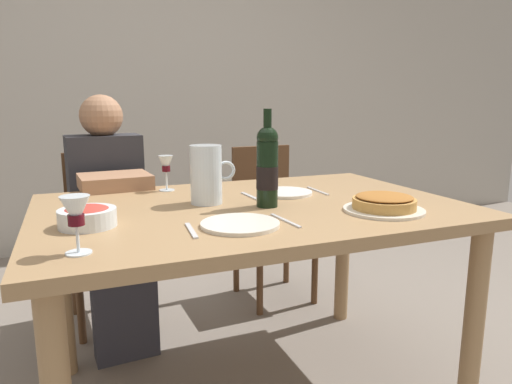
{
  "coord_description": "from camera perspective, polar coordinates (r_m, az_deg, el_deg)",
  "views": [
    {
      "loc": [
        -0.6,
        -1.51,
        1.13
      ],
      "look_at": [
        0.02,
        0.01,
        0.8
      ],
      "focal_mm": 32.23,
      "sensor_mm": 36.0,
      "label": 1
    }
  ],
  "objects": [
    {
      "name": "diner_left",
      "position": [
        2.26,
        -17.54,
        -2.44
      ],
      "size": [
        0.36,
        0.52,
        1.16
      ],
      "rotation": [
        0.0,
        0.0,
        3.22
      ],
      "color": "#2D2D33",
      "rests_on": "ground"
    },
    {
      "name": "chair_left",
      "position": [
        2.51,
        -18.17,
        -3.92
      ],
      "size": [
        0.43,
        0.43,
        0.87
      ],
      "rotation": [
        0.0,
        0.0,
        3.22
      ],
      "color": "brown",
      "rests_on": "ground"
    },
    {
      "name": "dining_table",
      "position": [
        1.69,
        -0.5,
        -4.62
      ],
      "size": [
        1.5,
        1.0,
        0.76
      ],
      "color": "#9E7A51",
      "rests_on": "ground"
    },
    {
      "name": "knife_left_setting",
      "position": [
        1.92,
        7.66,
        0.15
      ],
      "size": [
        0.02,
        0.18,
        0.0
      ],
      "primitive_type": "cube",
      "rotation": [
        0.0,
        0.0,
        1.54
      ],
      "color": "silver",
      "rests_on": "dining_table"
    },
    {
      "name": "wine_bottle",
      "position": [
        1.61,
        1.41,
        3.18
      ],
      "size": [
        0.08,
        0.08,
        0.34
      ],
      "color": "black",
      "rests_on": "dining_table"
    },
    {
      "name": "baked_tart",
      "position": [
        1.62,
        15.61,
        -1.37
      ],
      "size": [
        0.27,
        0.27,
        0.06
      ],
      "color": "silver",
      "rests_on": "dining_table"
    },
    {
      "name": "chair_right",
      "position": [
        2.68,
        1.55,
        -2.45
      ],
      "size": [
        0.41,
        0.41,
        0.87
      ],
      "rotation": [
        0.0,
        0.0,
        3.18
      ],
      "color": "brown",
      "rests_on": "ground"
    },
    {
      "name": "dinner_plate_left_setting",
      "position": [
        1.85,
        3.63,
        -0.08
      ],
      "size": [
        0.22,
        0.22,
        0.01
      ],
      "primitive_type": "cylinder",
      "color": "white",
      "rests_on": "dining_table"
    },
    {
      "name": "dinner_plate_right_setting",
      "position": [
        1.38,
        -1.98,
        -4.01
      ],
      "size": [
        0.24,
        0.24,
        0.01
      ],
      "primitive_type": "cylinder",
      "color": "silver",
      "rests_on": "dining_table"
    },
    {
      "name": "wine_glass_right_diner",
      "position": [
        1.94,
        -11.11,
        3.2
      ],
      "size": [
        0.06,
        0.06,
        0.15
      ],
      "color": "silver",
      "rests_on": "dining_table"
    },
    {
      "name": "knife_right_setting",
      "position": [
        1.44,
        3.65,
        -3.55
      ],
      "size": [
        0.02,
        0.18,
        0.0
      ],
      "primitive_type": "cube",
      "rotation": [
        0.0,
        0.0,
        1.64
      ],
      "color": "silver",
      "rests_on": "dining_table"
    },
    {
      "name": "wine_glass_left_diner",
      "position": [
        1.19,
        -21.47,
        -2.54
      ],
      "size": [
        0.07,
        0.07,
        0.15
      ],
      "color": "silver",
      "rests_on": "dining_table"
    },
    {
      "name": "fork_left_setting",
      "position": [
        1.8,
        -0.69,
        -0.54
      ],
      "size": [
        0.02,
        0.16,
        0.0
      ],
      "primitive_type": "cube",
      "rotation": [
        0.0,
        0.0,
        1.63
      ],
      "color": "silver",
      "rests_on": "dining_table"
    },
    {
      "name": "water_pitcher",
      "position": [
        1.68,
        -6.16,
        1.74
      ],
      "size": [
        0.17,
        0.12,
        0.21
      ],
      "color": "silver",
      "rests_on": "dining_table"
    },
    {
      "name": "back_wall",
      "position": [
        3.78,
        -13.38,
        15.03
      ],
      "size": [
        8.0,
        0.1,
        2.8
      ],
      "primitive_type": "cube",
      "color": "#B2ADA3",
      "rests_on": "ground"
    },
    {
      "name": "salad_bowl",
      "position": [
        1.46,
        -20.2,
        -2.79
      ],
      "size": [
        0.17,
        0.17,
        0.07
      ],
      "color": "silver",
      "rests_on": "dining_table"
    },
    {
      "name": "spoon_right_setting",
      "position": [
        1.34,
        -8.04,
        -4.74
      ],
      "size": [
        0.03,
        0.16,
        0.0
      ],
      "primitive_type": "cube",
      "rotation": [
        0.0,
        0.0,
        1.49
      ],
      "color": "silver",
      "rests_on": "dining_table"
    }
  ]
}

